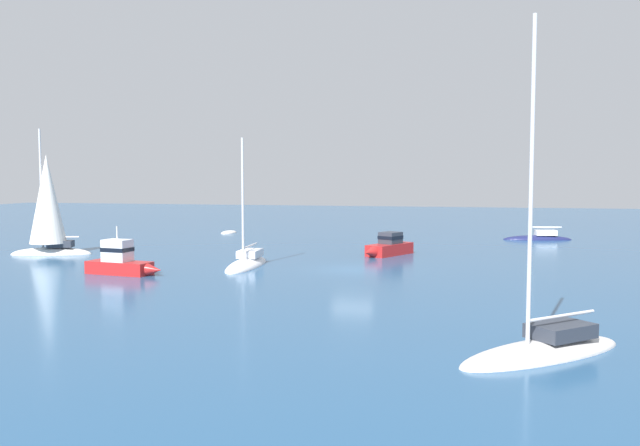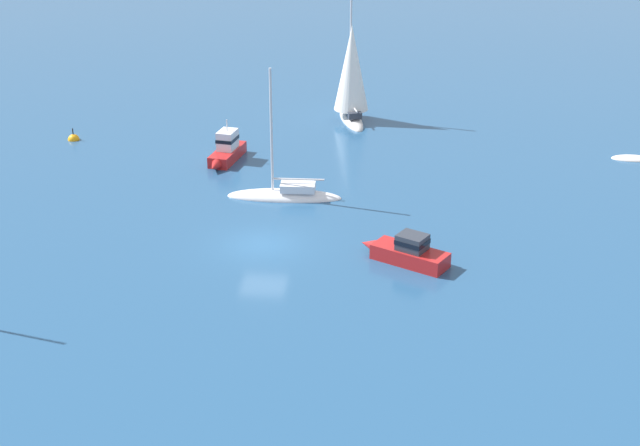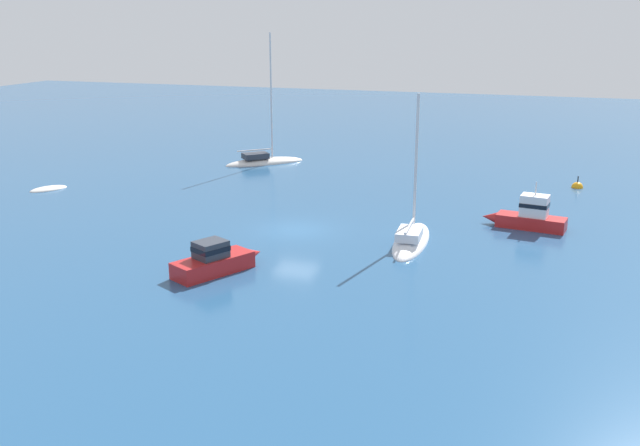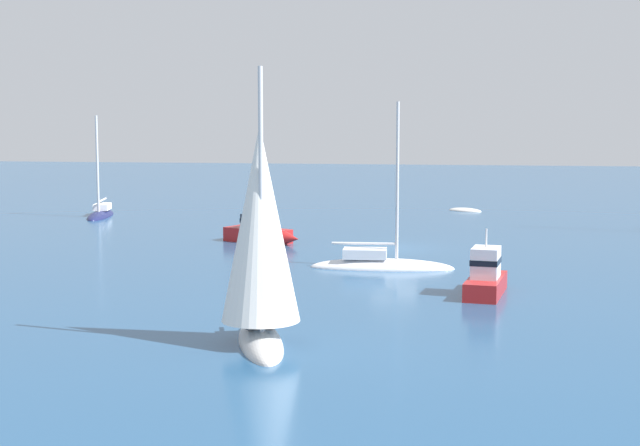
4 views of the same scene
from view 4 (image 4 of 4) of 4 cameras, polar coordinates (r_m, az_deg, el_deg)
name	(u,v)px [view 4 (image 4 of 4)]	position (r m, az deg, el deg)	size (l,w,h in m)	color
ground_plane	(395,248)	(53.66, 4.42, -1.49)	(160.00, 160.00, 0.00)	navy
sailboat	(260,245)	(31.31, -3.54, -1.33)	(5.87, 3.18, 9.54)	silver
powerboat	(260,232)	(55.83, -3.53, -0.52)	(3.33, 4.92, 1.64)	#B21E1E
launch	(486,277)	(40.82, 9.76, -3.14)	(4.92, 1.95, 2.78)	#B21E1E
sloop	(381,266)	(46.94, 3.59, -2.52)	(2.06, 7.05, 8.49)	white
sloop_1	(101,214)	(70.92, -12.79, 0.52)	(6.11, 2.39, 7.59)	#191E4C
dinghy	(465,211)	(73.69, 8.54, 0.71)	(2.43, 2.97, 0.47)	silver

